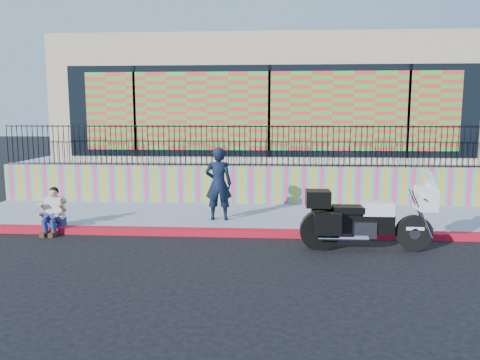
{
  "coord_description": "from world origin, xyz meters",
  "views": [
    {
      "loc": [
        0.06,
        -10.4,
        2.79
      ],
      "look_at": [
        -0.7,
        1.2,
        1.13
      ],
      "focal_mm": 35.0,
      "sensor_mm": 36.0,
      "label": 1
    }
  ],
  "objects": [
    {
      "name": "sidewalk",
      "position": [
        0.0,
        1.65,
        0.07
      ],
      "size": [
        16.0,
        3.0,
        0.15
      ],
      "primitive_type": "cube",
      "color": "#8890A3",
      "rests_on": "ground"
    },
    {
      "name": "storefront_building",
      "position": [
        0.0,
        8.13,
        3.25
      ],
      "size": [
        14.0,
        8.06,
        4.0
      ],
      "color": "tan",
      "rests_on": "elevated_platform"
    },
    {
      "name": "seated_man",
      "position": [
        -4.99,
        -0.09,
        0.45
      ],
      "size": [
        0.54,
        0.71,
        1.06
      ],
      "color": "navy",
      "rests_on": "ground"
    },
    {
      "name": "mural_wall",
      "position": [
        0.0,
        3.25,
        0.7
      ],
      "size": [
        16.0,
        0.2,
        1.1
      ],
      "primitive_type": "cube",
      "color": "#E33B69",
      "rests_on": "sidewalk"
    },
    {
      "name": "ground",
      "position": [
        0.0,
        0.0,
        0.0
      ],
      "size": [
        90.0,
        90.0,
        0.0
      ],
      "primitive_type": "plane",
      "color": "black",
      "rests_on": "ground"
    },
    {
      "name": "police_officer",
      "position": [
        -1.23,
        0.99,
        1.06
      ],
      "size": [
        0.67,
        0.45,
        1.82
      ],
      "primitive_type": "imported",
      "rotation": [
        0.0,
        0.0,
        3.16
      ],
      "color": "black",
      "rests_on": "sidewalk"
    },
    {
      "name": "red_curb",
      "position": [
        0.0,
        0.0,
        0.07
      ],
      "size": [
        16.0,
        0.3,
        0.15
      ],
      "primitive_type": "cube",
      "color": "red",
      "rests_on": "ground"
    },
    {
      "name": "police_motorcycle",
      "position": [
        1.99,
        -0.92,
        0.69
      ],
      "size": [
        2.64,
        0.87,
        1.64
      ],
      "color": "black",
      "rests_on": "ground"
    },
    {
      "name": "metal_fence",
      "position": [
        0.0,
        3.25,
        1.85
      ],
      "size": [
        15.8,
        0.04,
        1.2
      ],
      "primitive_type": null,
      "color": "black",
      "rests_on": "mural_wall"
    },
    {
      "name": "elevated_platform",
      "position": [
        0.0,
        8.35,
        0.62
      ],
      "size": [
        16.0,
        10.0,
        1.25
      ],
      "primitive_type": "cube",
      "color": "#8890A3",
      "rests_on": "ground"
    }
  ]
}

